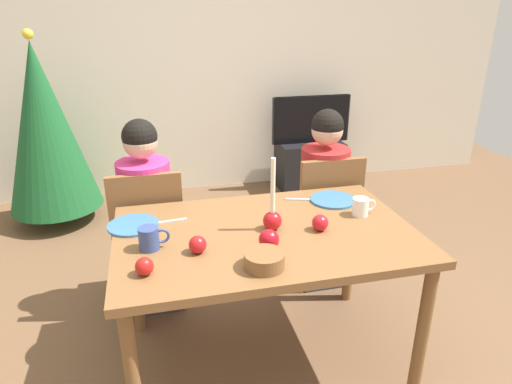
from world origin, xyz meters
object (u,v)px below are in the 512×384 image
Objects in this scene: apple_by_left_plate at (198,245)px; apple_by_right_mug at (320,223)px; mug_left at (150,238)px; apple_far_edge at (269,239)px; chair_right at (324,213)px; plate_left at (133,225)px; apple_near_candle at (144,266)px; mug_right at (361,207)px; person_right_child at (323,203)px; christmas_tree at (45,128)px; plate_right at (333,200)px; chair_left at (149,231)px; bowl_walnuts at (264,260)px; tv at (311,119)px; candle_centerpiece at (272,216)px; tv_stand at (309,165)px; dining_table at (266,247)px; person_left_child at (148,220)px.

apple_by_right_mug is (0.58, 0.08, 0.00)m from apple_by_left_plate.
apple_far_edge is at bearing -13.33° from mug_left.
chair_right reaches higher than plate_left.
mug_left is at bearing 179.60° from apple_by_right_mug.
apple_near_candle reaches higher than plate_left.
apple_near_candle is at bearing -163.76° from mug_right.
person_right_child is 1.25m from plate_left.
christmas_tree reaches higher than apple_far_edge.
apple_far_edge is at bearing -157.38° from mug_right.
mug_right is at bearing -93.63° from chair_right.
plate_left is 1.06m from plate_right.
mug_right is (1.06, -0.54, 0.28)m from chair_left.
bowl_walnuts is at bearing -142.79° from apple_by_right_mug.
candle_centerpiece is (-1.03, -2.29, 0.11)m from tv.
tv is 2.69m from plate_left.
candle_centerpiece reaches higher than apple_far_edge.
tv_stand is 3.86× the size of bowl_walnuts.
dining_table is 10.40× the size of mug_left.
chair_left is at bearing 106.23° from apple_by_left_plate.
tv is at bearing 66.11° from bowl_walnuts.
dining_table is 1.77× the size of tv.
chair_right is at bearing 65.68° from apple_by_right_mug.
apple_far_edge is (0.30, -0.04, 0.01)m from apple_by_left_plate.
plate_right is 2.75× the size of apple_far_edge.
mug_right is at bearing -7.00° from plate_left.
christmas_tree reaches higher than person_right_child.
mug_right is (1.12, -0.14, 0.04)m from plate_left.
dining_table is 0.65m from plate_left.
plate_right is at bearing 3.51° from plate_left.
mug_left reaches higher than dining_table.
tv reaches higher than chair_left.
candle_centerpiece is (-0.51, -0.60, 0.31)m from chair_right.
person_right_child is at bearing -107.39° from tv.
candle_centerpiece is 0.49m from plate_right.
bowl_walnuts is at bearing -123.85° from person_right_child.
candle_centerpiece is at bearing -129.24° from person_right_child.
mug_right is at bearing -103.92° from tv.
person_right_child is at bearing 49.50° from dining_table.
tv_stand is at bearing 6.13° from christmas_tree.
apple_by_right_mug is (-0.30, -0.69, 0.22)m from person_right_child.
mug_right is 0.29m from apple_by_right_mug.
christmas_tree is 20.56× the size of apple_by_left_plate.
apple_far_edge is at bearing -57.19° from person_left_child.
apple_by_left_plate is (0.21, -0.73, 0.28)m from chair_left.
bowl_walnuts reaches higher than plate_left.
mug_left is 1.05m from mug_right.
person_right_child is 15.20× the size of apple_by_left_plate.
person_right_child reaches higher than dining_table.
tv_stand is at bearing 72.91° from chair_right.
tv is (1.07, 2.30, 0.04)m from dining_table.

